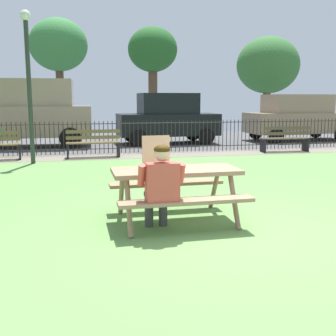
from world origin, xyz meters
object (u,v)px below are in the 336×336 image
object	(u,v)px
adult_at_table	(161,185)
parked_car_far_right	(298,117)
pizza_slice_on_table	(187,169)
parked_car_right	(168,118)
pizza_box_open	(159,163)
park_bench_right	(285,139)
picnic_table_foreground	(176,181)
far_tree_midright	(268,66)
lamp_post_walkway	(28,72)
far_tree_center	(153,52)
parked_car_center	(26,111)
far_tree_midleft	(58,46)
park_bench_center	(93,144)

from	to	relation	value
adult_at_table	parked_car_far_right	xyz separation A→B (m)	(8.21, 10.85, 0.35)
pizza_slice_on_table	parked_car_right	world-z (taller)	parked_car_right
pizza_box_open	park_bench_right	bearing A→B (deg)	50.44
picnic_table_foreground	park_bench_right	xyz separation A→B (m)	(5.50, 6.98, -0.18)
picnic_table_foreground	far_tree_midright	xyz separation A→B (m)	(9.93, 17.55, 3.11)
parked_car_right	parked_car_far_right	distance (m)	5.67
lamp_post_walkway	parked_car_right	world-z (taller)	lamp_post_walkway
far_tree_center	pizza_slice_on_table	bearing A→B (deg)	-99.12
parked_car_right	far_tree_center	size ratio (longest dim) A/B	0.69
picnic_table_foreground	pizza_slice_on_table	xyz separation A→B (m)	(0.14, -0.09, 0.18)
lamp_post_walkway	park_bench_right	bearing A→B (deg)	5.87
park_bench_right	parked_car_center	xyz separation A→B (m)	(-8.61, 3.37, 0.89)
far_tree_midleft	far_tree_center	size ratio (longest dim) A/B	1.04
parked_car_center	parked_car_far_right	xyz separation A→B (m)	(11.00, -0.00, -0.30)
park_bench_right	lamp_post_walkway	world-z (taller)	lamp_post_walkway
pizza_box_open	pizza_slice_on_table	xyz separation A→B (m)	(0.38, -0.12, -0.08)
parked_car_center	far_tree_center	bearing A→B (deg)	49.79
park_bench_right	far_tree_midleft	size ratio (longest dim) A/B	0.27
pizza_slice_on_table	parked_car_center	xyz separation A→B (m)	(-3.26, 10.44, 0.53)
far_tree_midright	picnic_table_foreground	bearing A→B (deg)	-119.49
far_tree_midright	pizza_box_open	bearing A→B (deg)	-120.14
park_bench_right	lamp_post_walkway	xyz separation A→B (m)	(-8.04, -0.83, 2.06)
adult_at_table	parked_car_right	world-z (taller)	parked_car_right
parked_car_far_right	far_tree_center	world-z (taller)	far_tree_center
pizza_slice_on_table	parked_car_center	distance (m)	10.95
picnic_table_foreground	pizza_slice_on_table	world-z (taller)	pizza_slice_on_table
far_tree_midleft	far_tree_center	xyz separation A→B (m)	(5.05, 0.00, -0.17)
far_tree_midright	parked_car_right	bearing A→B (deg)	-136.97
park_bench_right	lamp_post_walkway	distance (m)	8.34
picnic_table_foreground	park_bench_right	bearing A→B (deg)	51.78
pizza_box_open	pizza_slice_on_table	world-z (taller)	pizza_box_open
parked_car_far_right	far_tree_center	size ratio (longest dim) A/B	0.78
picnic_table_foreground	adult_at_table	world-z (taller)	adult_at_table
pizza_slice_on_table	far_tree_midright	size ratio (longest dim) A/B	0.05
park_bench_center	park_bench_right	bearing A→B (deg)	0.00
far_tree_midleft	parked_car_center	bearing A→B (deg)	-98.19
far_tree_midleft	parked_car_far_right	bearing A→B (deg)	-35.86
picnic_table_foreground	far_tree_midleft	bearing A→B (deg)	96.75
parked_car_center	parked_car_far_right	distance (m)	11.00
far_tree_center	lamp_post_walkway	bearing A→B (deg)	-115.83
far_tree_midleft	adult_at_table	bearing A→B (deg)	-84.45
park_bench_center	parked_car_right	size ratio (longest dim) A/B	0.41
pizza_box_open	lamp_post_walkway	xyz separation A→B (m)	(-2.30, 6.12, 1.61)
adult_at_table	picnic_table_foreground	bearing A→B (deg)	57.22
picnic_table_foreground	parked_car_far_right	distance (m)	13.02
picnic_table_foreground	parked_car_right	world-z (taller)	parked_car_right
parked_car_center	far_tree_midleft	bearing A→B (deg)	81.81
park_bench_center	parked_car_center	xyz separation A→B (m)	(-2.25, 3.37, 0.89)
adult_at_table	far_tree_center	size ratio (longest dim) A/B	0.21
pizza_box_open	adult_at_table	size ratio (longest dim) A/B	0.39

